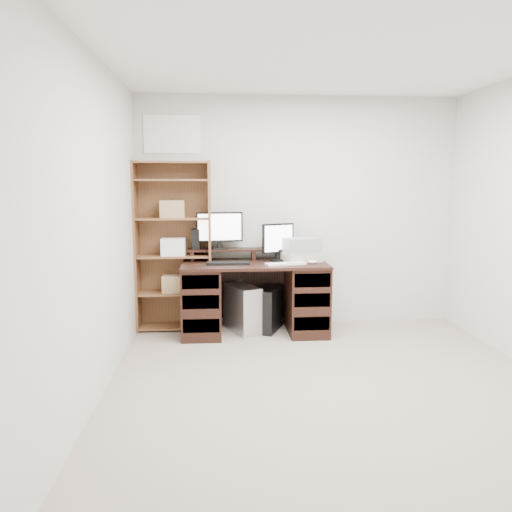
{
  "coord_description": "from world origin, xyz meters",
  "views": [
    {
      "loc": [
        -0.86,
        -3.47,
        1.58
      ],
      "look_at": [
        -0.5,
        1.43,
        0.85
      ],
      "focal_mm": 35.0,
      "sensor_mm": 36.0,
      "label": 1
    }
  ],
  "objects": [
    {
      "name": "room",
      "position": [
        -0.0,
        0.0,
        1.25
      ],
      "size": [
        3.54,
        4.04,
        2.54
      ],
      "color": "gray",
      "rests_on": "ground"
    },
    {
      "name": "tower_silver",
      "position": [
        -0.63,
        1.69,
        0.25
      ],
      "size": [
        0.4,
        0.54,
        0.5
      ],
      "primitive_type": "cube",
      "rotation": [
        0.0,
        0.0,
        0.42
      ],
      "color": "#B5B7BC",
      "rests_on": "ground"
    },
    {
      "name": "printer",
      "position": [
        0.0,
        1.69,
        0.8
      ],
      "size": [
        0.44,
        0.38,
        0.09
      ],
      "primitive_type": "cube",
      "rotation": [
        0.0,
        0.0,
        0.3
      ],
      "color": "#B5AD9E",
      "rests_on": "desk"
    },
    {
      "name": "mouse",
      "position": [
        0.09,
        1.53,
        0.77
      ],
      "size": [
        0.09,
        0.06,
        0.04
      ],
      "primitive_type": "ellipsoid",
      "rotation": [
        0.0,
        0.0,
        -0.05
      ],
      "color": "white",
      "rests_on": "desk"
    },
    {
      "name": "bookshelf",
      "position": [
        -1.35,
        1.86,
        0.92
      ],
      "size": [
        0.8,
        0.3,
        1.8
      ],
      "color": "brown",
      "rests_on": "ground"
    },
    {
      "name": "keyboard_white",
      "position": [
        -0.2,
        1.48,
        0.76
      ],
      "size": [
        0.43,
        0.22,
        0.02
      ],
      "primitive_type": "cube",
      "rotation": [
        0.0,
        0.0,
        0.24
      ],
      "color": "white",
      "rests_on": "desk"
    },
    {
      "name": "monitor_wide",
      "position": [
        -0.86,
        1.85,
        1.09
      ],
      "size": [
        0.5,
        0.14,
        0.39
      ],
      "rotation": [
        0.0,
        0.0,
        0.12
      ],
      "color": "black",
      "rests_on": "riser_shelf"
    },
    {
      "name": "monitor_small",
      "position": [
        -0.24,
        1.76,
        0.97
      ],
      "size": [
        0.35,
        0.19,
        0.4
      ],
      "rotation": [
        0.0,
        0.0,
        0.37
      ],
      "color": "black",
      "rests_on": "desk"
    },
    {
      "name": "speaker",
      "position": [
        -1.11,
        1.85,
        0.98
      ],
      "size": [
        0.09,
        0.09,
        0.21
      ],
      "primitive_type": "cube",
      "rotation": [
        0.0,
        0.0,
        -0.11
      ],
      "color": "black",
      "rests_on": "riser_shelf"
    },
    {
      "name": "basket",
      "position": [
        0.0,
        1.69,
        0.92
      ],
      "size": [
        0.42,
        0.34,
        0.15
      ],
      "primitive_type": "cube",
      "rotation": [
        0.0,
        0.0,
        0.27
      ],
      "color": "#8F9399",
      "rests_on": "printer"
    },
    {
      "name": "tower_black",
      "position": [
        -0.34,
        1.72,
        0.23
      ],
      "size": [
        0.36,
        0.51,
        0.47
      ],
      "rotation": [
        0.0,
        0.0,
        -0.39
      ],
      "color": "black",
      "rests_on": "ground"
    },
    {
      "name": "keyboard_black",
      "position": [
        -0.78,
        1.55,
        0.76
      ],
      "size": [
        0.44,
        0.15,
        0.02
      ],
      "primitive_type": "cube",
      "rotation": [
        0.0,
        0.0,
        -0.0
      ],
      "color": "black",
      "rests_on": "desk"
    },
    {
      "name": "riser_shelf",
      "position": [
        -0.5,
        1.85,
        0.84
      ],
      "size": [
        1.4,
        0.22,
        0.12
      ],
      "color": "black",
      "rests_on": "desk"
    },
    {
      "name": "desk",
      "position": [
        -0.5,
        1.64,
        0.39
      ],
      "size": [
        1.5,
        0.7,
        0.75
      ],
      "color": "black",
      "rests_on": "ground"
    }
  ]
}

